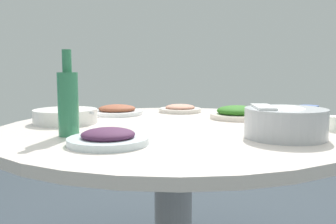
{
  "coord_description": "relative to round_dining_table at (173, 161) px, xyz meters",
  "views": [
    {
      "loc": [
        1.16,
        -0.81,
        0.97
      ],
      "look_at": [
        0.02,
        -0.04,
        0.81
      ],
      "focal_mm": 39.09,
      "sensor_mm": 36.0,
      "label": 1
    }
  ],
  "objects": [
    {
      "name": "dish_stirfry",
      "position": [
        -0.46,
        -0.02,
        0.16
      ],
      "size": [
        0.25,
        0.25,
        0.05
      ],
      "color": "white",
      "rests_on": "round_dining_table"
    },
    {
      "name": "dish_greens",
      "position": [
        -0.02,
        0.37,
        0.16
      ],
      "size": [
        0.25,
        0.25,
        0.06
      ],
      "color": "silver",
      "rests_on": "round_dining_table"
    },
    {
      "name": "tea_cup_near",
      "position": [
        0.25,
        0.5,
        0.18
      ],
      "size": [
        0.08,
        0.08,
        0.07
      ],
      "primitive_type": "cylinder",
      "color": "#375293",
      "rests_on": "round_dining_table"
    },
    {
      "name": "tea_cup_far",
      "position": [
        0.41,
        0.43,
        0.17
      ],
      "size": [
        0.06,
        0.06,
        0.05
      ],
      "primitive_type": "cylinder",
      "color": "white",
      "rests_on": "round_dining_table"
    },
    {
      "name": "soup_bowl",
      "position": [
        -0.32,
        -0.32,
        0.17
      ],
      "size": [
        0.26,
        0.26,
        0.06
      ],
      "color": "silver",
      "rests_on": "round_dining_table"
    },
    {
      "name": "green_bottle",
      "position": [
        -0.03,
        -0.41,
        0.26
      ],
      "size": [
        0.07,
        0.07,
        0.29
      ],
      "color": "#307951",
      "rests_on": "round_dining_table"
    },
    {
      "name": "round_dining_table",
      "position": [
        0.0,
        0.0,
        0.0
      ],
      "size": [
        1.35,
        1.35,
        0.74
      ],
      "color": "#99999E",
      "rests_on": "ground"
    },
    {
      "name": "dish_eggplant",
      "position": [
        0.17,
        -0.36,
        0.16
      ],
      "size": [
        0.24,
        0.24,
        0.05
      ],
      "color": "silver",
      "rests_on": "round_dining_table"
    },
    {
      "name": "dish_shrimp",
      "position": [
        -0.37,
        0.3,
        0.16
      ],
      "size": [
        0.22,
        0.22,
        0.04
      ],
      "color": "silver",
      "rests_on": "round_dining_table"
    },
    {
      "name": "rice_bowl",
      "position": [
        0.4,
        0.16,
        0.19
      ],
      "size": [
        0.26,
        0.26,
        0.11
      ],
      "color": "#B2B5BA",
      "rests_on": "round_dining_table"
    }
  ]
}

